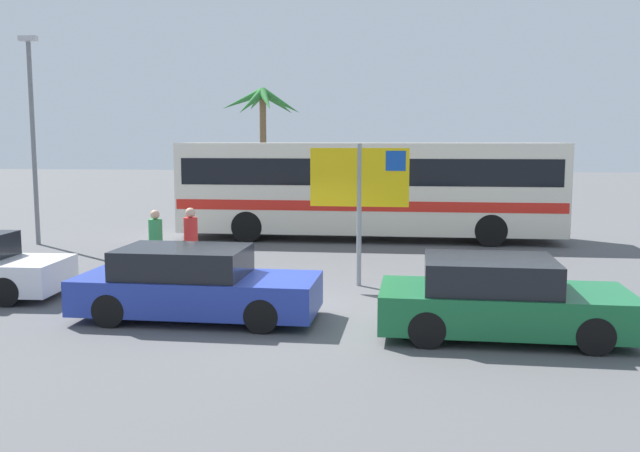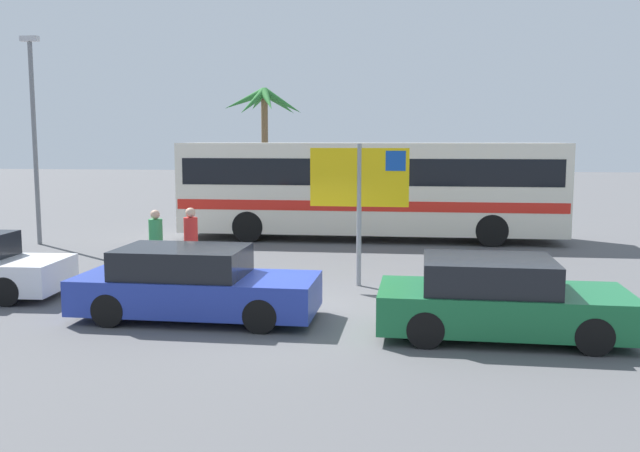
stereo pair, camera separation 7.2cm
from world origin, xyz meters
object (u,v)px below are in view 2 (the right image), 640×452
object	(u,v)px
car_blue	(193,285)
pedestrian_by_bus	(191,238)
ferry_sign	(361,183)
bus_front_coach	(370,185)
car_green	(499,299)
pedestrian_crossing_lot	(156,239)

from	to	relation	value
car_blue	pedestrian_by_bus	xyz separation A→B (m)	(-1.06, 3.20, 0.39)
pedestrian_by_bus	ferry_sign	bearing A→B (deg)	-4.08
bus_front_coach	car_green	world-z (taller)	bus_front_coach
bus_front_coach	car_green	size ratio (longest dim) A/B	2.99
bus_front_coach	ferry_sign	size ratio (longest dim) A/B	3.87
car_blue	pedestrian_by_bus	distance (m)	3.39
bus_front_coach	pedestrian_by_bus	size ratio (longest dim) A/B	7.14
pedestrian_by_bus	car_blue	bearing A→B (deg)	-76.83
car_green	car_blue	world-z (taller)	same
car_green	bus_front_coach	bearing A→B (deg)	105.15
pedestrian_crossing_lot	pedestrian_by_bus	world-z (taller)	pedestrian_by_bus
car_green	ferry_sign	bearing A→B (deg)	125.42
bus_front_coach	ferry_sign	bearing A→B (deg)	-88.32
bus_front_coach	ferry_sign	xyz separation A→B (m)	(0.22, -7.40, 0.54)
bus_front_coach	pedestrian_crossing_lot	bearing A→B (deg)	-122.01
car_blue	pedestrian_crossing_lot	distance (m)	3.86
car_green	pedestrian_by_bus	size ratio (longest dim) A/B	2.39
pedestrian_crossing_lot	bus_front_coach	bearing A→B (deg)	179.47
bus_front_coach	car_blue	size ratio (longest dim) A/B	2.79
ferry_sign	pedestrian_by_bus	size ratio (longest dim) A/B	1.85
bus_front_coach	car_blue	world-z (taller)	bus_front_coach
ferry_sign	pedestrian_by_bus	xyz separation A→B (m)	(-3.92, -0.07, -1.30)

